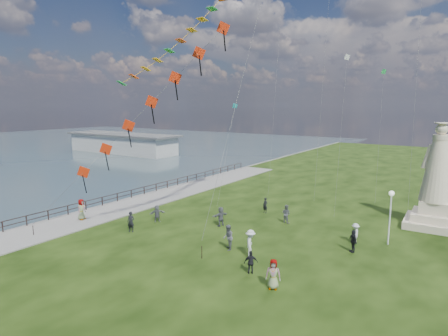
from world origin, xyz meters
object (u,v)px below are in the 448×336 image
Objects in this scene: lamppost at (391,206)px; statue at (436,188)px; person_5 at (157,213)px; person_6 at (265,205)px; person_0 at (131,222)px; person_11 at (221,216)px; pier_pavilion at (122,143)px; person_2 at (250,243)px; person_7 at (286,214)px; person_1 at (228,238)px; person_3 at (251,262)px; person_4 at (273,274)px; person_9 at (353,241)px; person_10 at (82,210)px; person_8 at (355,233)px.

statue is at bearing 70.07° from lamppost.
person_5 reaches higher than person_6.
person_0 is 7.64m from person_11.
person_2 is at bearing -33.73° from pier_pavilion.
person_7 is at bearing -20.53° from person_2.
person_1 is 1.26× the size of person_3.
person_1 reaches higher than person_7.
person_4 is (2.03, -0.99, 0.15)m from person_3.
person_5 is at bearing 74.61° from person_0.
person_2 reaches higher than person_7.
person_7 is 7.72m from person_9.
person_0 is 14.45m from person_4.
person_2 is at bearing -126.67° from statue.
person_1 is 8.98m from person_9.
person_10 is (-18.32, 0.94, 0.22)m from person_3.
pier_pavilion is at bearing 167.74° from person_6.
person_4 is (14.27, -2.30, 0.03)m from person_0.
person_11 reaches higher than person_6.
person_1 is 1.06× the size of person_4.
person_0 is at bearing 67.73° from person_2.
person_5 is at bearing -88.23° from person_8.
person_10 is at bearing -159.43° from lamppost.
person_10 is (-5.96, -3.61, 0.18)m from person_5.
statue is at bearing 136.25° from person_8.
person_3 is (3.33, -2.48, -0.20)m from person_1.
statue reaches higher than person_3.
lamppost is at bearing 3.89° from person_6.
person_6 is at bearing -123.61° from person_8.
person_2 is at bearing 113.26° from person_4.
person_0 is at bearing -40.55° from pier_pavilion.
person_2 is (1.93, -0.09, 0.02)m from person_1.
person_7 is (-4.51, 11.71, -0.05)m from person_4.
lamppost is (-2.42, -6.67, -0.40)m from statue.
statue is 10.89m from person_9.
person_9 reaches higher than person_6.
person_8 is (16.27, 7.68, -0.08)m from person_0.
person_4 reaches higher than person_0.
person_3 is (12.24, -1.31, -0.12)m from person_0.
person_11 is (-1.36, -5.76, 0.11)m from person_6.
person_10 is (-22.68, -6.19, 0.13)m from person_9.
person_6 is at bearing -105.58° from person_3.
person_10 is at bearing -116.55° from person_9.
statue is 5.81× the size of person_5.
pier_pavilion is 7.19× the size of lamppost.
person_8 is at bearing 7.69° from person_0.
person_2 is (10.84, 1.08, 0.09)m from person_0.
person_8 is at bearing -67.40° from person_2.
person_10 is (-6.08, -0.37, 0.10)m from person_0.
person_5 is (-12.36, 4.55, 0.04)m from person_3.
person_2 is 1.22× the size of person_5.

